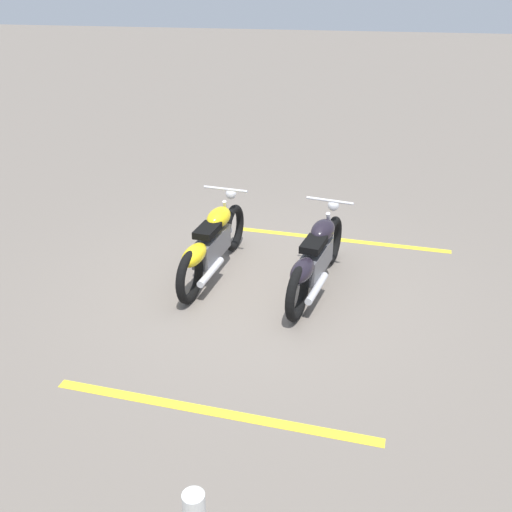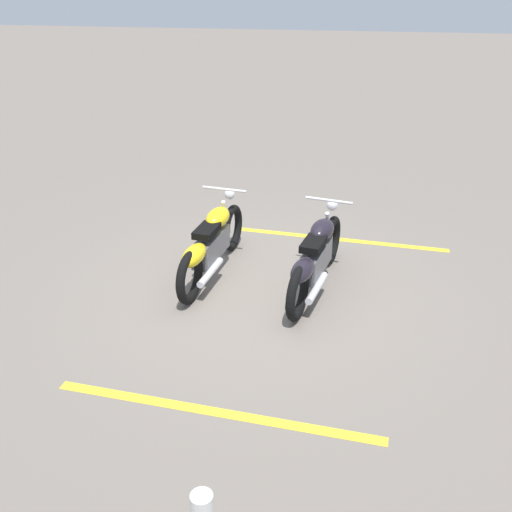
# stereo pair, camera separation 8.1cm
# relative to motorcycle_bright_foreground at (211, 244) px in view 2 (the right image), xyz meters

# --- Properties ---
(ground_plane) EXTENTS (60.00, 60.00, 0.00)m
(ground_plane) POSITION_rel_motorcycle_bright_foreground_xyz_m (0.26, 0.70, -0.46)
(ground_plane) COLOR slate
(motorcycle_bright_foreground) EXTENTS (2.22, 0.63, 1.04)m
(motorcycle_bright_foreground) POSITION_rel_motorcycle_bright_foreground_xyz_m (0.00, 0.00, 0.00)
(motorcycle_bright_foreground) COLOR black
(motorcycle_bright_foreground) RESTS_ON ground
(motorcycle_dark_foreground) EXTENTS (2.20, 0.71, 1.04)m
(motorcycle_dark_foreground) POSITION_rel_motorcycle_bright_foreground_xyz_m (0.19, 1.38, 0.00)
(motorcycle_dark_foreground) COLOR black
(motorcycle_dark_foreground) RESTS_ON ground
(parking_stripe_near) EXTENTS (0.42, 3.20, 0.01)m
(parking_stripe_near) POSITION_rel_motorcycle_bright_foreground_xyz_m (-1.40, 1.65, -0.46)
(parking_stripe_near) COLOR yellow
(parking_stripe_near) RESTS_ON ground
(parking_stripe_mid) EXTENTS (0.42, 3.20, 0.01)m
(parking_stripe_mid) POSITION_rel_motorcycle_bright_foreground_xyz_m (2.65, 0.62, -0.46)
(parking_stripe_mid) COLOR yellow
(parking_stripe_mid) RESTS_ON ground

